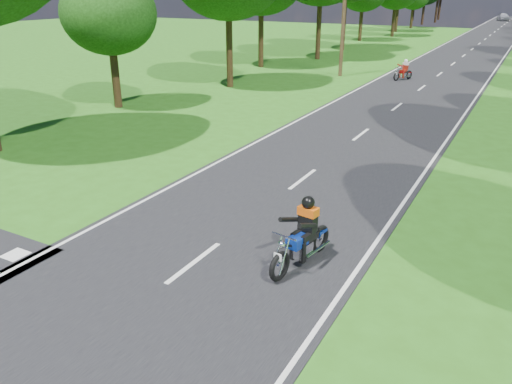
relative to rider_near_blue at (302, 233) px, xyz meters
The scene contains 7 objects.
ground 3.81m from the rider_near_blue, 124.84° to the right, with size 160.00×160.00×0.00m, color #285E15.
main_road 47.00m from the rider_near_blue, 92.59° to the left, with size 7.00×140.00×0.02m, color black.
road_markings 45.13m from the rider_near_blue, 92.88° to the left, with size 7.40×140.00×0.01m.
telegraph_pole 26.44m from the rider_near_blue, 108.05° to the left, with size 1.20×0.26×8.00m.
rider_near_blue is the anchor object (origin of this frame).
rider_far_red 25.61m from the rider_near_blue, 98.71° to the left, with size 0.54×1.61×1.34m, color #930B0B, non-canonical shape.
distant_car 99.64m from the rider_near_blue, 91.85° to the left, with size 1.69×4.20×1.43m, color silver.
Camera 1 is at (5.90, -5.84, 5.70)m, focal length 35.00 mm.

